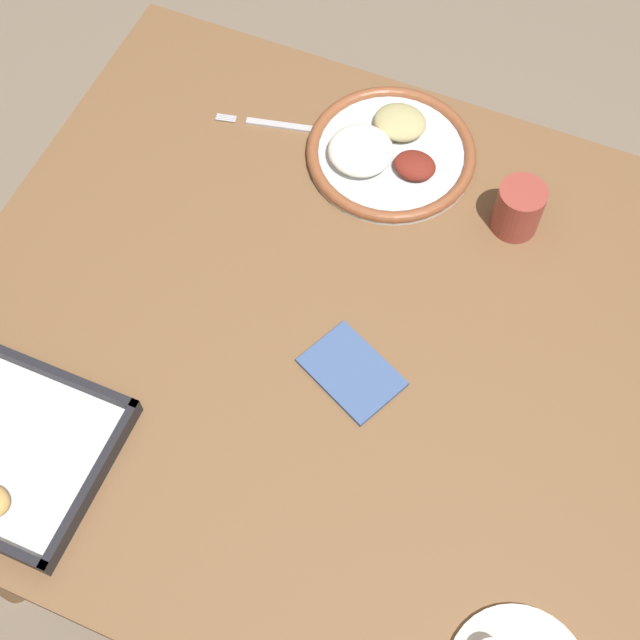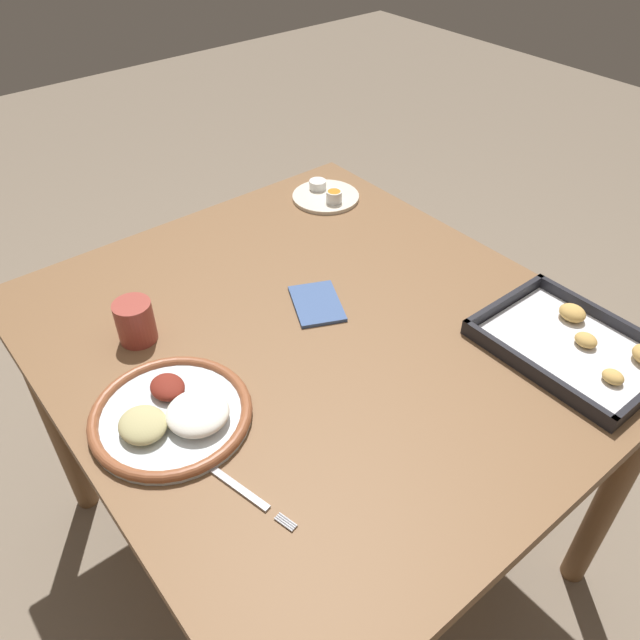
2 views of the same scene
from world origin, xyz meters
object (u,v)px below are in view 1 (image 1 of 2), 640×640
Objects in this scene: fork at (288,126)px; napkin at (352,372)px; dinner_plate at (388,151)px; drinking_cup at (518,209)px.

napkin is (-0.27, 0.38, 0.00)m from fork.
dinner_plate is 1.70× the size of napkin.
drinking_cup is at bearing -112.23° from napkin.
drinking_cup is (-0.23, 0.05, 0.03)m from dinner_plate.
dinner_plate reaches higher than fork.
fork is at bearing 2.39° from dinner_plate.
drinking_cup reaches higher than napkin.
dinner_plate is 0.40m from napkin.
drinking_cup is (-0.41, 0.04, 0.04)m from fork.
fork is at bearing -54.72° from napkin.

